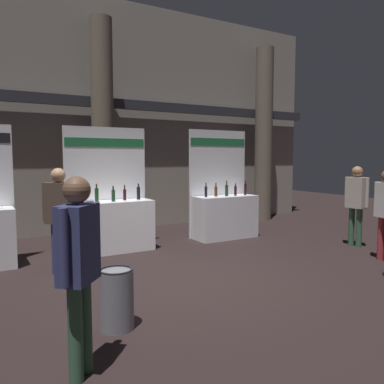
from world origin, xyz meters
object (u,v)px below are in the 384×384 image
(trash_bin, at_px, (117,299))
(visitor_0, at_px, (78,258))
(exhibitor_booth_2, at_px, (224,212))
(visitor_1, at_px, (59,211))
(visitor_7, at_px, (356,199))
(exhibitor_booth_1, at_px, (111,220))

(trash_bin, relative_size, visitor_0, 0.39)
(exhibitor_booth_2, height_order, visitor_1, exhibitor_booth_2)
(visitor_7, bearing_deg, exhibitor_booth_2, -144.20)
(visitor_1, bearing_deg, exhibitor_booth_1, -94.33)
(exhibitor_booth_2, height_order, visitor_0, exhibitor_booth_2)
(visitor_1, distance_m, visitor_7, 6.03)
(visitor_1, relative_size, visitor_7, 1.01)
(exhibitor_booth_2, height_order, visitor_7, exhibitor_booth_2)
(exhibitor_booth_1, relative_size, visitor_0, 1.45)
(exhibitor_booth_2, bearing_deg, visitor_0, -136.46)
(exhibitor_booth_1, bearing_deg, visitor_1, -137.82)
(visitor_0, relative_size, visitor_7, 1.01)
(visitor_7, bearing_deg, visitor_1, -106.35)
(visitor_0, bearing_deg, visitor_1, -147.42)
(visitor_0, relative_size, visitor_1, 1.00)
(trash_bin, xyz_separation_m, visitor_0, (-0.59, -0.76, 0.71))
(trash_bin, bearing_deg, exhibitor_booth_2, 41.94)
(exhibitor_booth_1, distance_m, trash_bin, 3.72)
(exhibitor_booth_1, xyz_separation_m, exhibitor_booth_2, (2.76, -0.04, -0.01))
(exhibitor_booth_1, xyz_separation_m, visitor_7, (4.69, -2.20, 0.40))
(exhibitor_booth_1, height_order, trash_bin, exhibitor_booth_1)
(trash_bin, bearing_deg, visitor_1, 92.76)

